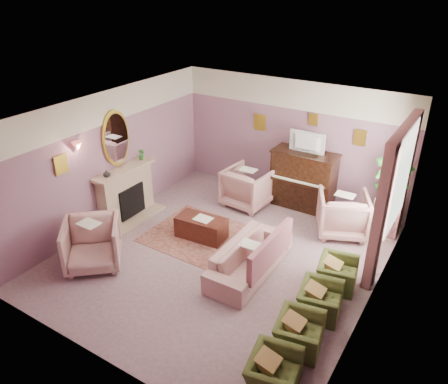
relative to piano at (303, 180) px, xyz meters
The scene contains 48 objects.
floor 2.80m from the piano, 100.57° to the right, with size 5.50×6.00×0.01m, color gray.
ceiling 3.47m from the piano, 100.57° to the right, with size 5.50×6.00×0.01m, color white.
wall_back 0.96m from the piano, 147.38° to the left, with size 5.50×0.02×2.80m, color slate.
wall_front 5.75m from the piano, 95.03° to the right, with size 5.50×0.02×2.80m, color slate.
wall_left 4.28m from the piano, 140.49° to the right, with size 0.02×6.00×2.80m, color slate.
wall_right 3.58m from the piano, 49.98° to the right, with size 0.02×6.00×2.80m, color slate.
picture_rail_band 1.92m from the piano, 148.20° to the left, with size 5.50×0.01×0.65m, color beige.
stripe_panel 2.66m from the piano, 31.69° to the right, with size 0.01×3.00×2.15m, color #A7B296.
fireplace_surround 3.96m from the piano, 141.25° to the right, with size 0.30×1.40×1.10m, color tan.
fireplace_inset 3.89m from the piano, 140.33° to the right, with size 0.18×0.72×0.68m, color black.
fire_ember 3.88m from the piano, 139.95° to the right, with size 0.06×0.54×0.10m, color #FF5925.
mantel_shelf 3.97m from the piano, 140.98° to the right, with size 0.40×1.55×0.07m, color tan.
hearth 3.86m from the piano, 139.37° to the right, with size 0.55×1.50×0.02m, color tan.
mirror_frame 4.21m from the piano, 142.22° to the right, with size 0.04×0.72×1.20m, color gold.
mirror_glass 4.19m from the piano, 142.01° to the right, with size 0.01×0.60×1.06m, color white.
sconce_shade 4.90m from the piano, 131.47° to the right, with size 0.20×0.20×0.16m, color #FF7867.
piano is the anchor object (origin of this frame).
piano_keyshelf 0.36m from the piano, 90.00° to the right, with size 1.30×0.12×0.06m, color black.
piano_keys 0.37m from the piano, 90.00° to the right, with size 1.20×0.08×0.02m, color white.
piano_top 0.66m from the piano, ahead, with size 1.45×0.65×0.04m, color black.
television 0.95m from the piano, 90.00° to the right, with size 0.80×0.12×0.48m, color black.
print_back_left 1.71m from the piano, 167.85° to the left, with size 0.30×0.03×0.38m, color gold.
print_back_right 1.57m from the piano, 14.93° to the left, with size 0.26×0.03×0.34m, color gold.
print_back_mid 1.38m from the piano, 90.00° to the left, with size 0.22×0.03×0.26m, color gold.
print_left_wall 5.15m from the piano, 129.60° to the right, with size 0.03×0.28×0.36m, color gold.
window_blind 2.69m from the piano, 27.19° to the right, with size 0.03×1.40×1.80m, color silver.
curtain_left 3.02m from the piano, 44.04° to the right, with size 0.16×0.34×2.60m, color #9A545E.
curtain_right 2.23m from the piano, ahead, with size 0.16×0.34×2.60m, color #9A545E.
pelmet 3.07m from the piano, 28.06° to the right, with size 0.16×2.20×0.16m, color #9A545E.
mantel_plant 3.67m from the piano, 147.67° to the right, with size 0.16×0.16×0.28m, color #2A7A29.
mantel_vase 4.30m from the piano, 135.67° to the right, with size 0.16×0.16×0.16m, color beige.
area_rug 2.61m from the piano, 113.90° to the right, with size 2.50×1.80×0.01m, color brown.
coffee_table 2.66m from the piano, 116.90° to the right, with size 1.00×0.50×0.45m, color #3E1811.
table_paper 2.61m from the piano, 115.92° to the right, with size 0.35×0.28×0.01m, color silver.
sofa 2.84m from the piano, 86.04° to the right, with size 0.67×2.02×0.82m, color tan.
sofa_throw 2.88m from the piano, 78.08° to the right, with size 0.10×1.53×0.56m, color #9A545E.
floral_armchair_left 1.26m from the piano, 150.41° to the right, with size 0.96×0.96×1.00m, color tan.
floral_armchair_right 1.35m from the piano, 30.03° to the right, with size 0.96×0.96×1.00m, color tan.
floral_armchair_front 4.78m from the piano, 119.19° to the right, with size 0.96×0.96×1.00m, color tan.
olive_chair_a 5.10m from the piano, 71.04° to the right, with size 0.52×0.74×0.64m, color #475423.
olive_chair_b 4.33m from the piano, 67.50° to the right, with size 0.52×0.74×0.64m, color #475423.
olive_chair_c 3.59m from the piano, 62.47° to the right, with size 0.52×0.74×0.64m, color #475423.
olive_chair_d 2.89m from the piano, 54.88° to the right, with size 0.52×0.74×0.64m, color #475423.
side_table 1.92m from the piano, ahead, with size 0.52×0.52×0.70m, color silver.
side_plant_big 1.91m from the piano, ahead, with size 0.30×0.30×0.34m, color #2A7A29.
side_plant_small 2.03m from the piano, ahead, with size 0.16×0.16×0.28m, color #2A7A29.
palm_pot 1.98m from the piano, ahead, with size 0.34×0.34×0.34m, color brown.
palm_plant 1.96m from the piano, ahead, with size 0.76×0.76×1.44m, color #2A7A29.
Camera 1 is at (3.72, -5.84, 4.86)m, focal length 35.00 mm.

